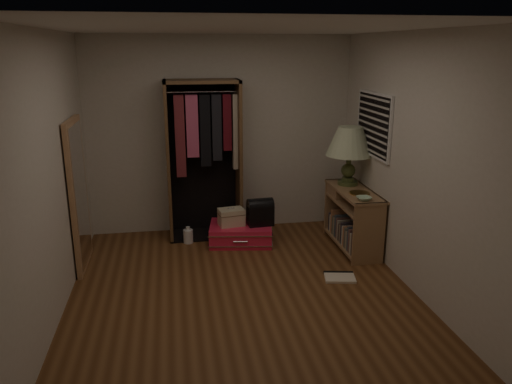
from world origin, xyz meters
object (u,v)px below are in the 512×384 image
floor_mirror (79,195)px  table_lamp (350,143)px  open_wardrobe (204,146)px  white_jug (188,236)px  console_bookshelf (352,217)px  black_bag (260,211)px  train_case (231,217)px  pink_suitcase (241,233)px

floor_mirror → table_lamp: (3.24, 0.26, 0.44)m
open_wardrobe → white_jug: bearing=-132.4°
open_wardrobe → white_jug: open_wardrobe is taller
console_bookshelf → open_wardrobe: size_ratio=0.55×
black_bag → train_case: bearing=168.8°
black_bag → white_jug: size_ratio=1.61×
black_bag → white_jug: black_bag is taller
open_wardrobe → train_case: bearing=-52.9°
open_wardrobe → table_lamp: bearing=-16.0°
console_bookshelf → table_lamp: size_ratio=1.52×
pink_suitcase → train_case: train_case is taller
black_bag → open_wardrobe: bearing=142.4°
floor_mirror → pink_suitcase: size_ratio=1.92×
table_lamp → open_wardrobe: bearing=164.0°
table_lamp → black_bag: bearing=175.9°
open_wardrobe → black_bag: 1.11m
black_bag → console_bookshelf: bearing=-19.7°
console_bookshelf → floor_mirror: size_ratio=0.66×
floor_mirror → table_lamp: 3.28m
open_wardrobe → floor_mirror: open_wardrobe is taller
table_lamp → white_jug: (-2.04, 0.23, -1.20)m
console_bookshelf → white_jug: bearing=167.5°
console_bookshelf → black_bag: (-1.12, 0.30, 0.04)m
floor_mirror → table_lamp: floor_mirror is taller
floor_mirror → table_lamp: bearing=4.6°
console_bookshelf → black_bag: bearing=164.7°
floor_mirror → pink_suitcase: (1.88, 0.39, -0.73)m
black_bag → table_lamp: 1.42m
train_case → white_jug: size_ratio=1.61×
black_bag → table_lamp: size_ratio=0.47×
open_wardrobe → floor_mirror: bearing=-152.2°
console_bookshelf → white_jug: 2.10m
white_jug → floor_mirror: bearing=-158.0°
open_wardrobe → floor_mirror: (-1.46, -0.77, -0.37)m
white_jug → table_lamp: bearing=-6.3°
train_case → pink_suitcase: bearing=-7.8°
floor_mirror → white_jug: floor_mirror is taller
pink_suitcase → black_bag: 0.39m
train_case → black_bag: 0.38m
console_bookshelf → table_lamp: (0.00, 0.22, 0.90)m
open_wardrobe → pink_suitcase: 1.23m
table_lamp → white_jug: table_lamp is taller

